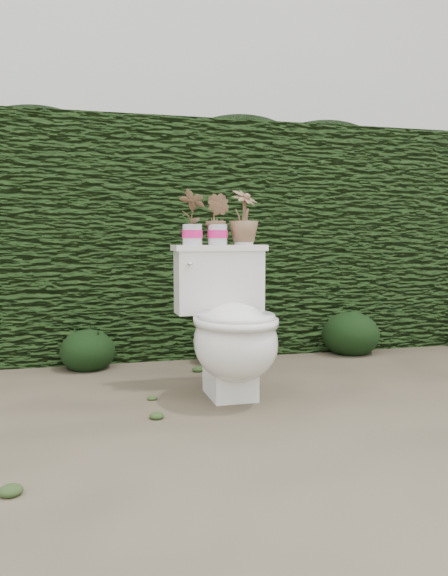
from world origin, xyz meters
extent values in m
plane|color=#6E624C|center=(0.00, 0.00, 0.00)|extent=(60.00, 60.00, 0.00)
cube|color=#223E14|center=(0.00, 1.60, 0.80)|extent=(8.00, 1.00, 1.60)
cube|color=silver|center=(0.60, 6.00, 2.00)|extent=(8.00, 3.50, 4.00)
cube|color=white|center=(0.24, 0.18, 0.10)|extent=(0.22, 0.30, 0.20)
ellipsoid|color=white|center=(0.24, 0.08, 0.30)|extent=(0.41, 0.52, 0.39)
cube|color=white|center=(0.23, 0.40, 0.57)|extent=(0.47, 0.17, 0.34)
cube|color=white|center=(0.23, 0.40, 0.76)|extent=(0.50, 0.19, 0.03)
cylinder|color=silver|center=(0.05, 0.31, 0.68)|extent=(0.02, 0.06, 0.02)
sphere|color=silver|center=(0.05, 0.28, 0.68)|extent=(0.03, 0.03, 0.03)
imported|color=#2E7223|center=(0.09, 0.40, 0.92)|extent=(0.18, 0.17, 0.28)
imported|color=#2E7223|center=(0.23, 0.40, 0.90)|extent=(0.17, 0.18, 0.26)
imported|color=#2E7223|center=(0.37, 0.40, 0.92)|extent=(0.22, 0.22, 0.29)
ellipsoid|color=black|center=(-0.46, 1.01, 0.14)|extent=(0.34, 0.34, 0.27)
ellipsoid|color=black|center=(0.39, 0.97, 0.12)|extent=(0.31, 0.31, 0.25)
ellipsoid|color=black|center=(1.35, 1.04, 0.16)|extent=(0.40, 0.40, 0.32)
camera|label=1|loc=(-0.50, -2.55, 0.81)|focal=35.00mm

